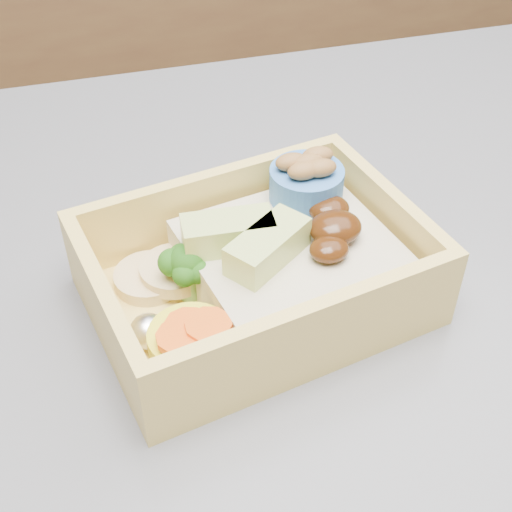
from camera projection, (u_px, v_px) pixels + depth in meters
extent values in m
cube|color=brown|center=(154.00, 82.00, 1.59)|extent=(3.20, 0.60, 0.90)
cube|color=#3D3E43|center=(504.00, 454.00, 0.36)|extent=(1.24, 0.84, 0.04)
cube|color=#E6C45F|center=(256.00, 296.00, 0.41)|extent=(0.20, 0.16, 0.01)
cube|color=#E6C45F|center=(211.00, 203.00, 0.43)|extent=(0.18, 0.04, 0.04)
cube|color=#E6C45F|center=(312.00, 336.00, 0.35)|extent=(0.18, 0.04, 0.04)
cube|color=#E6C45F|center=(386.00, 219.00, 0.42)|extent=(0.03, 0.11, 0.04)
cube|color=#E6C45F|center=(106.00, 313.00, 0.36)|extent=(0.03, 0.11, 0.04)
cube|color=tan|center=(290.00, 262.00, 0.40)|extent=(0.13, 0.12, 0.03)
ellipsoid|color=#361908|center=(335.00, 228.00, 0.39)|extent=(0.03, 0.03, 0.02)
ellipsoid|color=#361908|center=(329.00, 209.00, 0.41)|extent=(0.03, 0.02, 0.01)
ellipsoid|color=#361908|center=(329.00, 249.00, 0.38)|extent=(0.03, 0.02, 0.01)
cube|color=#BDD46F|center=(268.00, 246.00, 0.38)|extent=(0.05, 0.05, 0.02)
cube|color=#BDD46F|center=(228.00, 233.00, 0.39)|extent=(0.05, 0.03, 0.02)
cylinder|color=#74A659|center=(189.00, 285.00, 0.40)|extent=(0.01, 0.01, 0.02)
sphere|color=#235D15|center=(187.00, 261.00, 0.39)|extent=(0.02, 0.02, 0.02)
sphere|color=#235D15|center=(198.00, 255.00, 0.39)|extent=(0.02, 0.02, 0.02)
sphere|color=#235D15|center=(172.00, 262.00, 0.39)|extent=(0.02, 0.02, 0.02)
sphere|color=#235D15|center=(198.00, 271.00, 0.38)|extent=(0.01, 0.01, 0.01)
sphere|color=#235D15|center=(185.00, 274.00, 0.38)|extent=(0.01, 0.01, 0.01)
sphere|color=#235D15|center=(181.00, 256.00, 0.39)|extent=(0.01, 0.01, 0.01)
cylinder|color=yellow|center=(191.00, 346.00, 0.36)|extent=(0.04, 0.04, 0.02)
cylinder|color=#EC5913|center=(188.00, 326.00, 0.36)|extent=(0.02, 0.02, 0.00)
cylinder|color=#EC5913|center=(180.00, 337.00, 0.35)|extent=(0.02, 0.02, 0.00)
cylinder|color=#EC5913|center=(208.00, 326.00, 0.35)|extent=(0.02, 0.02, 0.00)
cylinder|color=tan|center=(149.00, 278.00, 0.41)|extent=(0.04, 0.04, 0.01)
cylinder|color=tan|center=(175.00, 270.00, 0.41)|extent=(0.04, 0.04, 0.01)
ellipsoid|color=silver|center=(194.00, 246.00, 0.42)|extent=(0.02, 0.02, 0.02)
ellipsoid|color=silver|center=(148.00, 331.00, 0.37)|extent=(0.02, 0.02, 0.02)
cylinder|color=#3973C3|center=(306.00, 184.00, 0.42)|extent=(0.04, 0.04, 0.02)
ellipsoid|color=brown|center=(308.00, 163.00, 0.41)|extent=(0.02, 0.02, 0.01)
ellipsoid|color=brown|center=(317.00, 155.00, 0.42)|extent=(0.02, 0.02, 0.01)
ellipsoid|color=brown|center=(291.00, 162.00, 0.41)|extent=(0.02, 0.02, 0.01)
ellipsoid|color=brown|center=(321.00, 168.00, 0.41)|extent=(0.02, 0.02, 0.01)
ellipsoid|color=brown|center=(304.00, 171.00, 0.40)|extent=(0.02, 0.02, 0.01)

